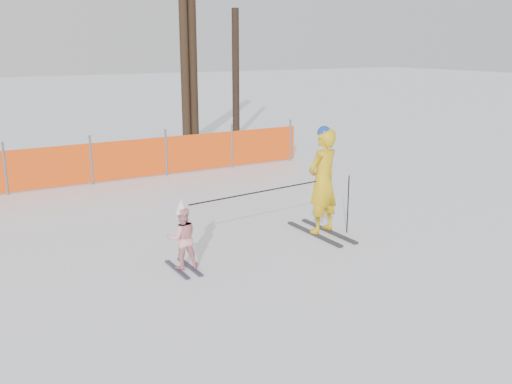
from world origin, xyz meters
TOP-DOWN VIEW (x-y plane):
  - ground at (0.00, 0.00)m, footprint 120.00×120.00m
  - adult at (1.44, 0.53)m, footprint 0.80×1.61m
  - child at (-1.49, 0.23)m, footprint 0.54×0.85m
  - ski_poles at (0.53, 0.37)m, footprint 3.27×0.30m
  - safety_fence at (-3.14, 6.58)m, footprint 16.15×0.06m
  - tree_trunks at (4.00, 11.20)m, footprint 2.55×0.85m

SIDE VIEW (x-z plane):
  - ground at x=0.00m, z-range 0.00..0.00m
  - child at x=-1.49m, z-range -0.05..1.11m
  - safety_fence at x=-3.14m, z-range -0.07..1.18m
  - ski_poles at x=0.53m, z-range 0.34..1.44m
  - adult at x=1.44m, z-range 0.00..2.02m
  - tree_trunks at x=4.00m, z-range -0.37..7.07m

